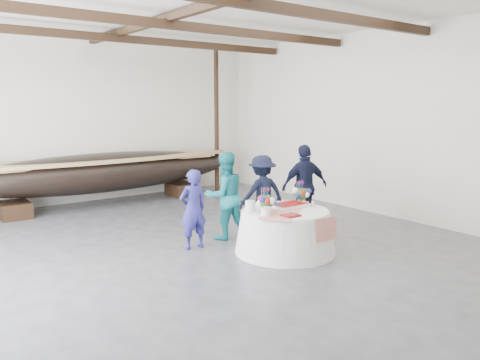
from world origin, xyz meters
TOP-DOWN VIEW (x-y plane):
  - floor at (0.00, 0.00)m, footprint 10.00×12.00m
  - wall_back at (0.00, 6.00)m, footprint 10.00×0.02m
  - wall_right at (5.00, 0.00)m, footprint 0.02×12.00m
  - pavilion_structure at (0.00, 0.86)m, footprint 9.80×11.76m
  - longboat_display at (-0.08, 5.10)m, footprint 7.62×1.52m
  - banquet_table at (1.10, -0.74)m, footprint 1.86×1.86m
  - tabletop_items at (1.12, -0.64)m, footprint 1.73×1.42m
  - guest_woman_blue at (-0.15, 0.46)m, footprint 0.56×0.38m
  - guest_woman_teal at (0.72, 0.66)m, footprint 0.95×0.79m
  - guest_man_left at (1.71, 0.69)m, footprint 1.13×0.74m
  - guest_man_right at (2.59, 0.29)m, footprint 1.16×0.72m

SIDE VIEW (x-z plane):
  - floor at x=0.00m, z-range -0.01..0.01m
  - banquet_table at x=1.10m, z-range 0.00..0.80m
  - guest_woman_blue at x=-0.15m, z-range 0.00..1.52m
  - guest_man_left at x=1.71m, z-range 0.00..1.64m
  - guest_woman_teal at x=0.72m, z-range 0.00..1.77m
  - longboat_display at x=-0.08m, z-range 0.20..1.63m
  - guest_man_right at x=2.59m, z-range 0.00..1.85m
  - tabletop_items at x=1.12m, z-range 0.75..1.15m
  - wall_back at x=0.00m, z-range 0.00..4.50m
  - wall_right at x=5.00m, z-range 0.00..4.50m
  - pavilion_structure at x=0.00m, z-range 1.75..6.25m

